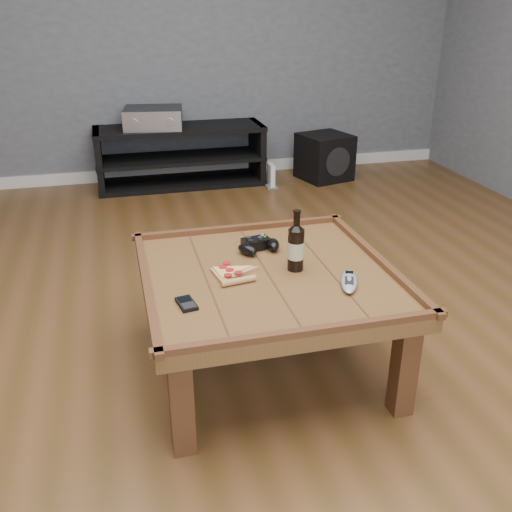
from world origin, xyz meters
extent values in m
plane|color=#4C3115|center=(0.00, 0.00, 0.00)|extent=(6.00, 6.00, 0.00)
cube|color=#4B4E52|center=(0.00, 3.00, 1.35)|extent=(5.00, 0.04, 2.70)
cube|color=silver|center=(0.00, 2.99, 0.05)|extent=(5.00, 0.02, 0.10)
cube|color=brown|center=(0.00, 0.00, 0.42)|extent=(1.00, 1.00, 0.06)
cube|color=#412311|center=(-0.42, -0.42, 0.20)|extent=(0.08, 0.08, 0.39)
cube|color=#412311|center=(0.42, -0.42, 0.20)|extent=(0.08, 0.08, 0.39)
cube|color=#412311|center=(-0.42, 0.42, 0.20)|extent=(0.08, 0.08, 0.39)
cube|color=#412311|center=(0.42, 0.42, 0.20)|extent=(0.08, 0.08, 0.39)
cube|color=#412311|center=(0.00, 0.48, 0.46)|extent=(1.03, 0.03, 0.03)
cube|color=#412311|center=(0.00, -0.48, 0.46)|extent=(1.03, 0.03, 0.03)
cube|color=#412311|center=(0.48, 0.00, 0.46)|extent=(0.03, 1.03, 0.03)
cube|color=#412311|center=(-0.48, 0.00, 0.46)|extent=(0.03, 1.03, 0.03)
cube|color=black|center=(0.00, 2.75, 0.48)|extent=(1.40, 0.45, 0.04)
cube|color=black|center=(0.00, 2.75, 0.23)|extent=(1.40, 0.45, 0.03)
cube|color=black|center=(0.00, 2.75, 0.02)|extent=(1.40, 0.45, 0.04)
cube|color=black|center=(-0.67, 2.75, 0.25)|extent=(0.05, 0.44, 0.50)
cube|color=black|center=(0.67, 2.75, 0.25)|extent=(0.05, 0.44, 0.50)
cylinder|color=black|center=(0.12, 0.00, 0.54)|extent=(0.07, 0.07, 0.18)
cone|color=black|center=(0.12, 0.00, 0.64)|extent=(0.06, 0.06, 0.03)
cylinder|color=black|center=(0.12, 0.00, 0.67)|extent=(0.03, 0.03, 0.06)
cylinder|color=black|center=(0.12, 0.00, 0.70)|extent=(0.03, 0.03, 0.01)
cylinder|color=#C5B98E|center=(0.12, 0.00, 0.54)|extent=(0.07, 0.07, 0.07)
cube|color=black|center=(0.02, 0.25, 0.48)|extent=(0.13, 0.10, 0.04)
ellipsoid|color=black|center=(-0.04, 0.19, 0.48)|extent=(0.10, 0.11, 0.05)
ellipsoid|color=black|center=(0.09, 0.22, 0.48)|extent=(0.07, 0.11, 0.05)
cylinder|color=black|center=(-0.02, 0.26, 0.50)|extent=(0.02, 0.02, 0.01)
cylinder|color=black|center=(0.03, 0.24, 0.50)|extent=(0.02, 0.02, 0.01)
cylinder|color=yellow|center=(0.05, 0.28, 0.50)|extent=(0.01, 0.01, 0.01)
cylinder|color=red|center=(0.07, 0.27, 0.50)|extent=(0.01, 0.01, 0.01)
cylinder|color=#0C33CC|center=(0.04, 0.26, 0.50)|extent=(0.01, 0.01, 0.01)
cylinder|color=#0C9919|center=(0.06, 0.25, 0.50)|extent=(0.01, 0.01, 0.01)
cylinder|color=#B57D4F|center=(-0.14, -0.07, 0.46)|extent=(0.14, 0.05, 0.03)
cylinder|color=#AD1A16|center=(-0.17, -0.02, 0.47)|extent=(0.03, 0.03, 0.00)
cylinder|color=#AD1A16|center=(-0.12, -0.01, 0.47)|extent=(0.03, 0.03, 0.00)
cylinder|color=#AD1A16|center=(-0.15, 0.03, 0.47)|extent=(0.03, 0.03, 0.00)
cylinder|color=#AD1A16|center=(-0.17, 0.06, 0.47)|extent=(0.03, 0.03, 0.00)
cylinder|color=#AD1A16|center=(-0.15, 0.09, 0.47)|extent=(0.03, 0.03, 0.00)
cube|color=black|center=(-0.36, -0.19, 0.46)|extent=(0.08, 0.12, 0.01)
cube|color=black|center=(-0.36, -0.16, 0.46)|extent=(0.05, 0.05, 0.00)
cube|color=black|center=(-0.35, -0.21, 0.46)|extent=(0.05, 0.05, 0.00)
ellipsoid|color=#90959D|center=(0.28, -0.18, 0.46)|extent=(0.13, 0.21, 0.03)
cube|color=black|center=(0.30, -0.13, 0.48)|extent=(0.04, 0.03, 0.00)
cube|color=black|center=(0.27, -0.20, 0.48)|extent=(0.06, 0.07, 0.00)
cube|color=black|center=(-0.20, 2.75, 0.58)|extent=(0.51, 0.44, 0.16)
cube|color=#B2B3BC|center=(-0.23, 2.57, 0.58)|extent=(0.46, 0.08, 0.16)
cylinder|color=#B2B3BC|center=(-0.37, 2.58, 0.58)|extent=(0.06, 0.02, 0.06)
cylinder|color=#B2B3BC|center=(-0.10, 2.54, 0.58)|extent=(0.06, 0.02, 0.06)
cube|color=black|center=(1.25, 2.61, 0.20)|extent=(0.48, 0.48, 0.39)
cylinder|color=black|center=(1.30, 2.42, 0.20)|extent=(0.24, 0.07, 0.25)
cube|color=slate|center=(0.73, 2.50, 0.01)|extent=(0.09, 0.16, 0.01)
cube|color=white|center=(0.73, 2.50, 0.10)|extent=(0.05, 0.14, 0.18)
camera|label=1|loc=(-0.56, -2.00, 1.47)|focal=40.00mm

